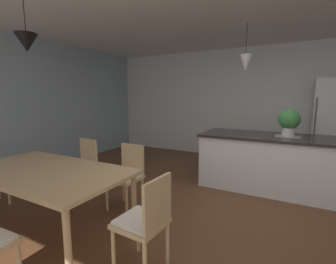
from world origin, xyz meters
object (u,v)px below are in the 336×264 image
(kitchen_island, at_px, (266,161))
(potted_plant_on_island, at_px, (289,121))
(chair_far_left, at_px, (82,166))
(refrigerator, at_px, (332,126))
(chair_kitchen_end, at_px, (145,220))
(chair_far_right, at_px, (127,174))
(dining_table, at_px, (45,175))

(kitchen_island, xyz_separation_m, potted_plant_on_island, (0.29, 0.00, 0.69))
(chair_far_left, distance_m, refrigerator, 4.76)
(chair_kitchen_end, height_order, chair_far_left, same)
(chair_kitchen_end, bearing_deg, chair_far_right, 135.20)
(refrigerator, bearing_deg, chair_far_left, -137.69)
(chair_kitchen_end, bearing_deg, refrigerator, 66.94)
(chair_far_left, relative_size, chair_far_right, 1.00)
(chair_far_left, bearing_deg, chair_far_right, 0.01)
(refrigerator, bearing_deg, dining_table, -127.00)
(dining_table, xyz_separation_m, chair_kitchen_end, (1.33, -0.00, -0.19))
(chair_kitchen_end, bearing_deg, potted_plant_on_island, 68.68)
(potted_plant_on_island, bearing_deg, chair_kitchen_end, -111.32)
(chair_kitchen_end, distance_m, kitchen_island, 2.65)
(refrigerator, distance_m, potted_plant_on_island, 1.70)
(chair_kitchen_end, bearing_deg, dining_table, 179.87)
(chair_kitchen_end, distance_m, chair_far_right, 1.27)
(chair_far_right, bearing_deg, chair_far_left, -179.99)
(kitchen_island, bearing_deg, chair_far_left, -145.98)
(dining_table, bearing_deg, refrigerator, 53.00)
(dining_table, xyz_separation_m, chair_far_left, (-0.43, 0.89, -0.19))
(chair_far_left, distance_m, chair_far_right, 0.86)
(kitchen_island, relative_size, refrigerator, 1.12)
(kitchen_island, xyz_separation_m, refrigerator, (1.03, 1.52, 0.48))
(kitchen_island, bearing_deg, chair_kitchen_end, -105.41)
(chair_kitchen_end, relative_size, chair_far_right, 1.00)
(chair_far_left, height_order, chair_far_right, same)
(chair_far_left, bearing_deg, refrigerator, 42.31)
(potted_plant_on_island, bearing_deg, dining_table, -132.39)
(chair_far_left, height_order, potted_plant_on_island, potted_plant_on_island)
(chair_kitchen_end, distance_m, chair_far_left, 1.98)
(dining_table, height_order, chair_far_left, chair_far_left)
(chair_far_left, relative_size, potted_plant_on_island, 1.99)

